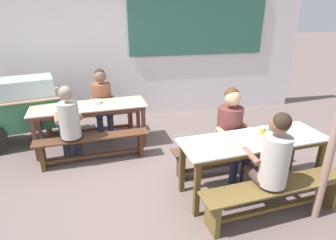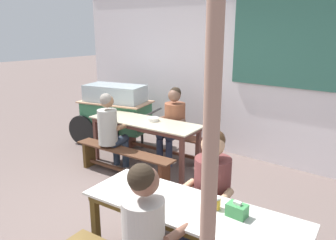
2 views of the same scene
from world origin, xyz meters
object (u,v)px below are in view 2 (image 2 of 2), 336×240
bench_near_back (215,228)px  person_near_front (149,235)px  bench_far_back (163,140)px  bench_far_front (123,159)px  dining_table_near (190,216)px  person_center_facing (173,120)px  tissue_box (237,210)px  soup_bowl (153,119)px  person_right_near_table (209,187)px  food_cart (115,109)px  wooden_support_post (209,196)px  person_left_back_turned (111,128)px  condiment_jar (215,203)px  dining_table_far (144,126)px

bench_near_back → person_near_front: bearing=-89.0°
bench_far_back → bench_far_front: bearing=-84.9°
dining_table_near → person_center_facing: person_center_facing is taller
bench_far_front → tissue_box: size_ratio=11.28×
dining_table_near → soup_bowl: bearing=138.1°
tissue_box → person_right_near_table: bearing=143.7°
bench_near_back → food_cart: (-3.19, 1.60, 0.40)m
bench_far_back → wooden_support_post: size_ratio=0.67×
wooden_support_post → food_cart: bearing=144.3°
food_cart → soup_bowl: food_cart is taller
person_center_facing → soup_bowl: bearing=-101.9°
person_left_back_turned → person_right_near_table: bearing=-18.5°
person_right_near_table → tissue_box: person_right_near_table is taller
person_center_facing → tissue_box: size_ratio=8.12×
bench_far_front → food_cart: 1.61m
tissue_box → wooden_support_post: bearing=-75.7°
bench_far_front → wooden_support_post: size_ratio=0.66×
dining_table_near → condiment_jar: (0.17, 0.11, 0.13)m
bench_far_back → bench_near_back: same height
bench_near_back → condiment_jar: (0.22, -0.40, 0.53)m
person_center_facing → soup_bowl: 0.41m
person_left_back_turned → wooden_support_post: size_ratio=0.48×
food_cart → bench_far_back: bearing=3.4°
person_right_near_table → tissue_box: 0.57m
dining_table_far → soup_bowl: (0.12, 0.08, 0.11)m
condiment_jar → bench_far_front: bearing=154.5°
food_cart → tissue_box: 4.11m
bench_near_back → person_near_front: person_near_front is taller
food_cart → wooden_support_post: 4.70m
food_cart → person_right_near_table: bearing=-27.8°
wooden_support_post → bench_near_back: bearing=117.8°
dining_table_far → bench_far_front: 0.65m
bench_near_back → person_center_facing: 2.47m
dining_table_far → bench_far_front: (0.05, -0.51, -0.39)m
dining_table_far → person_left_back_turned: bearing=-118.7°
condiment_jar → person_left_back_turned: bearing=156.5°
person_near_front → person_center_facing: size_ratio=1.05×
dining_table_far → bench_far_back: size_ratio=1.10×
person_near_front → person_center_facing: bearing=125.1°
person_right_near_table → soup_bowl: 2.26m
food_cart → condiment_jar: bearing=-30.4°
person_right_near_table → person_left_back_turned: size_ratio=1.02×
dining_table_far → person_right_near_table: person_right_near_table is taller
dining_table_far → condiment_jar: condiment_jar is taller
food_cart → bench_far_front: bearing=-37.9°
tissue_box → food_cart: bearing=151.0°
bench_far_front → dining_table_far: bearing=95.1°
bench_near_back → tissue_box: tissue_box is taller
person_near_front → dining_table_far: bearing=133.7°
dining_table_far → soup_bowl: soup_bowl is taller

